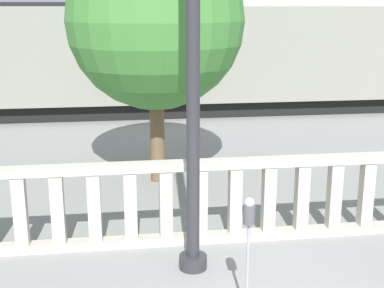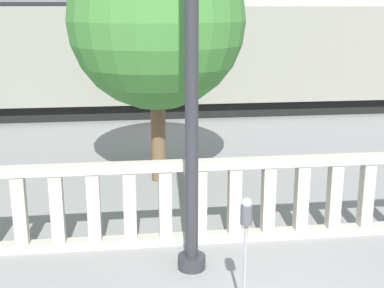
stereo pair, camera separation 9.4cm
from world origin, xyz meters
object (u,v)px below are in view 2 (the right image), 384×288
Objects in this scene: parking_meter at (246,225)px; tree_right at (157,21)px; train_far at (37,35)px; lamppost at (192,39)px; train_near at (233,57)px.

parking_meter is 5.96m from tree_right.
train_far is at bearing 103.35° from parking_meter.
lamppost reaches higher than tree_right.
lamppost is 4.17m from tree_right.
lamppost reaches higher than train_near.
train_far is 22.14m from tree_right.
lamppost is 12.23m from train_near.
parking_meter is 0.30× the size of tree_right.
lamppost is at bearing -104.19° from train_near.
train_near is 8.39m from tree_right.
train_near is 16.35m from train_far.
parking_meter is at bearing -69.87° from lamppost.
lamppost reaches higher than parking_meter.
lamppost reaches higher than train_far.
tree_right is (5.68, -21.36, 1.38)m from train_far.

